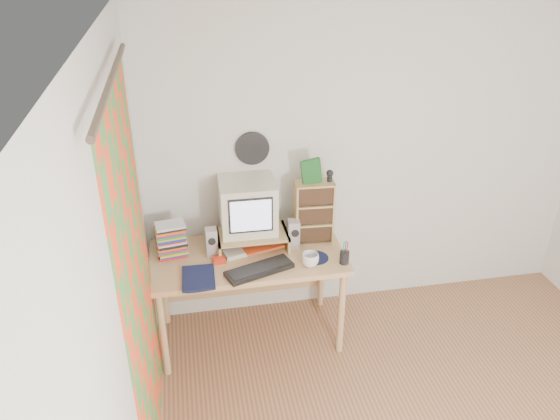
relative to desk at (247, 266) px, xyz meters
name	(u,v)px	position (x,y,z in m)	size (l,w,h in m)	color
ceiling	(548,33)	(1.03, -1.44, 1.88)	(3.50, 3.50, 0.00)	white
back_wall	(372,161)	(1.03, 0.31, 0.63)	(3.50, 3.50, 0.00)	silver
left_wall	(124,341)	(-0.72, -1.44, 0.63)	(3.50, 3.50, 0.00)	silver
curtain	(140,294)	(-0.68, -0.96, 0.53)	(2.20, 2.20, 0.00)	#EF4421
wall_disc	(252,149)	(0.10, 0.29, 0.81)	(0.25, 0.25, 0.02)	black
desk	(247,266)	(0.00, 0.00, 0.00)	(1.40, 0.70, 0.75)	tan
monitor_riser	(252,236)	(0.05, 0.04, 0.23)	(0.52, 0.30, 0.12)	tan
crt_monitor	(248,207)	(0.03, 0.09, 0.44)	(0.40, 0.40, 0.38)	beige
speaker_left	(212,242)	(-0.25, -0.02, 0.24)	(0.08, 0.08, 0.22)	silver
speaker_right	(294,234)	(0.35, -0.02, 0.25)	(0.08, 0.08, 0.22)	silver
keyboard	(259,270)	(0.05, -0.29, 0.15)	(0.47, 0.16, 0.03)	black
dvd_stack	(171,238)	(-0.53, 0.03, 0.28)	(0.20, 0.14, 0.29)	brown
cd_rack	(314,212)	(0.52, 0.06, 0.37)	(0.29, 0.15, 0.48)	tan
mug	(310,260)	(0.41, -0.28, 0.18)	(0.12, 0.12, 0.10)	white
diary	(182,278)	(-0.47, -0.31, 0.16)	(0.27, 0.20, 0.05)	#10173C
mousepad	(315,258)	(0.47, -0.19, 0.14)	(0.19, 0.19, 0.00)	black
pen_cup	(345,255)	(0.66, -0.30, 0.20)	(0.07, 0.07, 0.13)	black
papers	(250,245)	(0.03, 0.04, 0.16)	(0.34, 0.25, 0.04)	beige
red_box	(219,260)	(-0.21, -0.13, 0.16)	(0.09, 0.05, 0.04)	red
game_box	(311,171)	(0.49, 0.05, 0.70)	(0.14, 0.03, 0.18)	#175320
webcam	(330,176)	(0.63, 0.06, 0.66)	(0.05, 0.05, 0.09)	black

